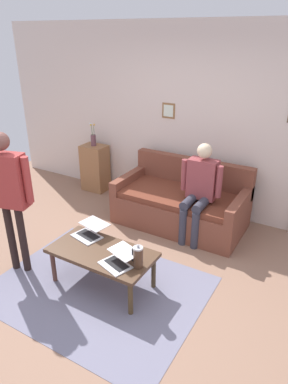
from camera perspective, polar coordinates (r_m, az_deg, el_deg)
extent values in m
plane|color=#906954|center=(4.02, -5.21, -14.40)|extent=(7.68, 7.68, 0.00)
cube|color=slate|center=(3.95, -7.48, -15.31)|extent=(2.20, 1.70, 0.01)
cube|color=beige|center=(5.20, 8.55, 11.28)|extent=(7.04, 0.10, 2.70)
cube|color=olive|center=(5.30, 4.03, 13.08)|extent=(0.21, 0.02, 0.22)
cube|color=silver|center=(5.29, 3.99, 13.07)|extent=(0.16, 0.00, 0.17)
cube|color=brown|center=(5.01, 5.86, -3.08)|extent=(1.78, 0.93, 0.42)
cube|color=brown|center=(4.88, 5.88, -0.57)|extent=(1.54, 0.85, 0.08)
cube|color=brown|center=(5.16, 7.92, 3.03)|extent=(1.78, 0.14, 0.46)
cube|color=brown|center=(4.63, 15.38, -2.01)|extent=(0.12, 0.93, 0.20)
cube|color=brown|center=(5.24, -2.27, 2.06)|extent=(0.12, 0.93, 0.20)
cube|color=#4F3523|center=(3.77, -6.88, -9.77)|extent=(1.12, 0.58, 0.04)
cylinder|color=#4F3A21|center=(3.52, -2.23, -16.87)|extent=(0.05, 0.05, 0.39)
cylinder|color=brown|center=(4.04, -14.54, -11.61)|extent=(0.05, 0.05, 0.39)
cylinder|color=#463522|center=(3.83, 1.57, -12.93)|extent=(0.05, 0.05, 0.39)
cylinder|color=#453523|center=(4.31, -10.28, -8.63)|extent=(0.05, 0.05, 0.39)
cube|color=silver|center=(4.02, -9.31, -7.15)|extent=(0.36, 0.29, 0.01)
cube|color=black|center=(4.02, -9.11, -6.96)|extent=(0.29, 0.19, 0.00)
cube|color=silver|center=(4.02, -8.08, -5.13)|extent=(0.36, 0.28, 0.02)
cube|color=#2C2920|center=(4.02, -8.12, -5.15)|extent=(0.33, 0.25, 0.01)
cube|color=silver|center=(3.53, -4.71, -11.79)|extent=(0.36, 0.31, 0.01)
cube|color=black|center=(3.54, -4.48, -11.58)|extent=(0.28, 0.21, 0.00)
cube|color=silver|center=(3.53, -3.25, -9.63)|extent=(0.36, 0.30, 0.02)
cube|color=white|center=(3.52, -3.28, -9.64)|extent=(0.32, 0.27, 0.01)
cylinder|color=#4C3323|center=(3.45, -0.97, -10.68)|extent=(0.10, 0.10, 0.21)
cylinder|color=#B7B7BC|center=(3.39, -0.98, -9.11)|extent=(0.10, 0.10, 0.02)
sphere|color=#B2B2B7|center=(3.37, -0.98, -8.79)|extent=(0.03, 0.03, 0.03)
cube|color=black|center=(3.47, -1.89, -10.22)|extent=(0.01, 0.01, 0.15)
cube|color=#96643E|center=(6.09, -7.97, 3.92)|extent=(0.42, 0.32, 0.80)
cylinder|color=brown|center=(5.94, -8.24, 8.35)|extent=(0.09, 0.09, 0.18)
cylinder|color=#3D7038|center=(5.88, -8.51, 10.03)|extent=(0.03, 0.02, 0.18)
sphere|color=gold|center=(5.86, -8.69, 10.86)|extent=(0.04, 0.04, 0.04)
cylinder|color=#3D7038|center=(5.89, -8.52, 10.04)|extent=(0.03, 0.02, 0.18)
sphere|color=silver|center=(5.86, -8.70, 10.90)|extent=(0.05, 0.05, 0.05)
cylinder|color=#3D7038|center=(5.88, -8.19, 10.00)|extent=(0.01, 0.03, 0.17)
sphere|color=#F1B13E|center=(5.86, -8.13, 10.80)|extent=(0.03, 0.03, 0.03)
cylinder|color=black|center=(4.26, -20.83, -6.91)|extent=(0.08, 0.08, 0.83)
cylinder|color=black|center=(4.18, -19.15, -7.27)|extent=(0.08, 0.08, 0.83)
cube|color=#A23332|center=(3.91, -21.47, 1.80)|extent=(0.45, 0.28, 0.59)
cylinder|color=#A23332|center=(3.76, -18.49, 1.86)|extent=(0.10, 0.10, 0.50)
sphere|color=brown|center=(3.78, -22.45, 7.65)|extent=(0.19, 0.19, 0.19)
cylinder|color=#363542|center=(4.48, 8.33, -6.25)|extent=(0.10, 0.10, 0.50)
cylinder|color=#363542|center=(4.53, 6.34, -5.72)|extent=(0.10, 0.10, 0.50)
cylinder|color=#363542|center=(4.48, 9.45, -1.92)|extent=(0.12, 0.40, 0.12)
cylinder|color=#363542|center=(4.54, 7.46, -1.44)|extent=(0.12, 0.40, 0.12)
cube|color=brown|center=(4.56, 9.52, 2.13)|extent=(0.37, 0.20, 0.52)
cylinder|color=brown|center=(4.43, 12.15, 1.61)|extent=(0.08, 0.08, 0.42)
cylinder|color=brown|center=(4.58, 6.57, 2.81)|extent=(0.08, 0.08, 0.42)
sphere|color=beige|center=(4.43, 9.86, 6.61)|extent=(0.19, 0.19, 0.19)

